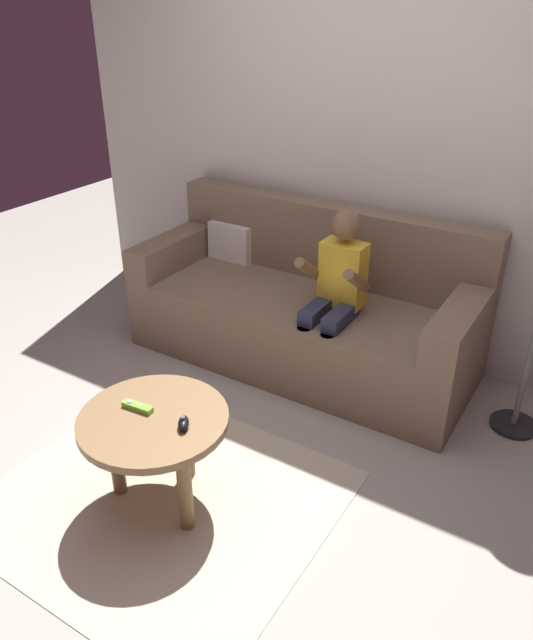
% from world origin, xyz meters
% --- Properties ---
extents(ground_plane, '(8.43, 8.43, 0.00)m').
position_xyz_m(ground_plane, '(0.00, 0.00, 0.00)').
color(ground_plane, '#9E998E').
extents(wall_back, '(4.22, 0.05, 2.50)m').
position_xyz_m(wall_back, '(0.00, 1.63, 1.25)').
color(wall_back, beige).
rests_on(wall_back, ground).
extents(couch, '(2.02, 0.80, 0.89)m').
position_xyz_m(couch, '(-0.24, 1.24, 0.31)').
color(couch, '#75604C').
rests_on(couch, ground).
extents(person_seated_on_couch, '(0.33, 0.41, 1.00)m').
position_xyz_m(person_seated_on_couch, '(0.03, 1.05, 0.57)').
color(person_seated_on_couch, '#282D47').
rests_on(person_seated_on_couch, ground).
extents(coffee_table, '(0.62, 0.62, 0.46)m').
position_xyz_m(coffee_table, '(-0.18, -0.16, 0.38)').
color(coffee_table, brown).
rests_on(coffee_table, ground).
extents(area_rug, '(1.44, 1.29, 0.01)m').
position_xyz_m(area_rug, '(-0.18, -0.17, 0.00)').
color(area_rug, '#BCB299').
rests_on(area_rug, ground).
extents(game_remote_lime_near_edge, '(0.14, 0.05, 0.03)m').
position_xyz_m(game_remote_lime_near_edge, '(-0.27, -0.16, 0.47)').
color(game_remote_lime_near_edge, '#72C638').
rests_on(game_remote_lime_near_edge, coffee_table).
extents(nunchuk_black, '(0.09, 0.10, 0.05)m').
position_xyz_m(nunchuk_black, '(-0.03, -0.15, 0.48)').
color(nunchuk_black, black).
rests_on(nunchuk_black, coffee_table).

